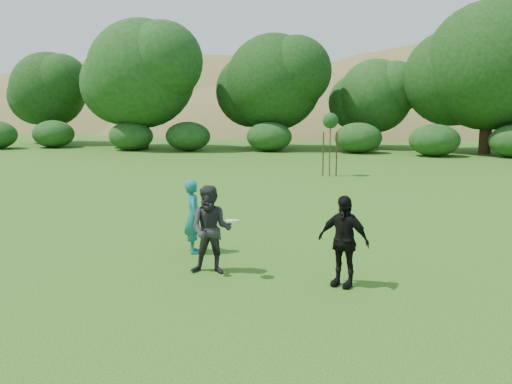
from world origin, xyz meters
The scene contains 8 objects.
ground centered at (0.00, 0.00, 0.00)m, with size 120.00×120.00×0.00m, color #19470C.
player_teal centered at (-1.03, 1.01, 0.82)m, with size 0.60×0.39×1.65m, color #18666C.
player_grey centered at (-0.21, -0.43, 0.88)m, with size 0.85×0.67×1.76m, color #29282B.
player_black centered at (2.38, -0.69, 0.85)m, with size 1.00×0.41×1.70m, color black.
frisbee centered at (0.29, -0.66, 1.14)m, with size 0.27×0.27×0.05m.
sapling centered at (1.00, 14.87, 2.42)m, with size 0.70×0.70×2.85m.
hillside centered at (-0.56, 68.45, -11.97)m, with size 150.00×72.00×52.00m.
tree_row centered at (3.23, 28.68, 4.87)m, with size 53.92×10.38×9.62m.
Camera 1 is at (2.83, -10.95, 3.39)m, focal length 40.00 mm.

